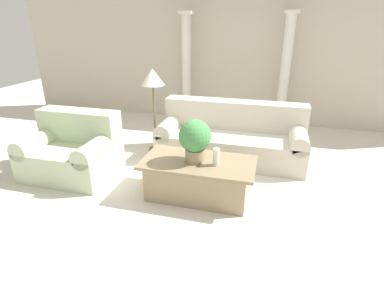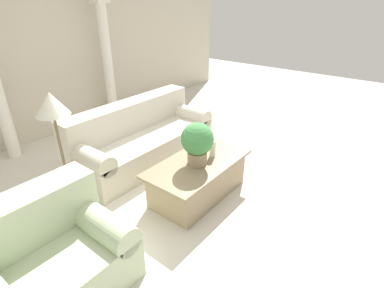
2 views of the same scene
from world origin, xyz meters
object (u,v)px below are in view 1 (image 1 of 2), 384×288
at_px(sofa_long, 231,137).
at_px(loveseat, 73,150).
at_px(coffee_table, 198,178).
at_px(floor_lamp, 153,82).
at_px(potted_plant, 195,139).

bearing_deg(sofa_long, loveseat, -152.01).
relative_size(coffee_table, floor_lamp, 1.00).
height_order(coffee_table, floor_lamp, floor_lamp).
xyz_separation_m(potted_plant, floor_lamp, (-1.04, 1.27, 0.40)).
bearing_deg(loveseat, potted_plant, -4.78).
relative_size(loveseat, potted_plant, 2.30).
relative_size(loveseat, coffee_table, 0.87).
xyz_separation_m(loveseat, coffee_table, (1.94, -0.15, -0.11)).
height_order(loveseat, floor_lamp, floor_lamp).
bearing_deg(sofa_long, floor_lamp, -178.18).
bearing_deg(coffee_table, potted_plant, -164.58).
distance_m(loveseat, coffee_table, 1.95).
relative_size(sofa_long, potted_plant, 4.32).
xyz_separation_m(sofa_long, potted_plant, (-0.28, -1.31, 0.44)).
bearing_deg(potted_plant, floor_lamp, 129.33).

